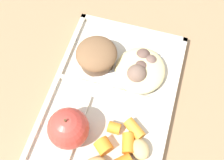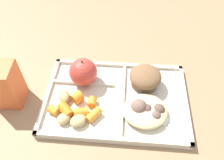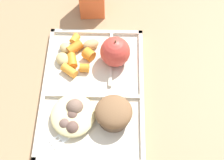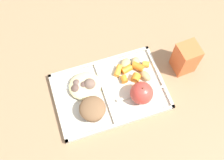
% 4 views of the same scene
% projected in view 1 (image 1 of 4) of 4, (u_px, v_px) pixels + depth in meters
% --- Properties ---
extents(ground, '(6.00, 6.00, 0.00)m').
position_uv_depth(ground, '(111.00, 102.00, 0.57)').
color(ground, '#997551').
extents(lunch_tray, '(0.34, 0.23, 0.02)m').
position_uv_depth(lunch_tray, '(110.00, 101.00, 0.56)').
color(lunch_tray, beige).
rests_on(lunch_tray, ground).
extents(green_apple, '(0.07, 0.07, 0.08)m').
position_uv_depth(green_apple, '(68.00, 128.00, 0.50)').
color(green_apple, '#C63D33').
rests_on(green_apple, lunch_tray).
extents(bran_muffin, '(0.08, 0.08, 0.05)m').
position_uv_depth(bran_muffin, '(97.00, 55.00, 0.57)').
color(bran_muffin, brown).
rests_on(bran_muffin, lunch_tray).
extents(carrot_slice_edge, '(0.04, 0.04, 0.02)m').
position_uv_depth(carrot_slice_edge, '(134.00, 129.00, 0.52)').
color(carrot_slice_edge, orange).
rests_on(carrot_slice_edge, lunch_tray).
extents(carrot_slice_small, '(0.02, 0.02, 0.02)m').
position_uv_depth(carrot_slice_small, '(114.00, 128.00, 0.53)').
color(carrot_slice_small, orange).
rests_on(carrot_slice_small, lunch_tray).
extents(carrot_slice_diagonal, '(0.04, 0.04, 0.03)m').
position_uv_depth(carrot_slice_diagonal, '(104.00, 146.00, 0.51)').
color(carrot_slice_diagonal, orange).
rests_on(carrot_slice_diagonal, lunch_tray).
extents(carrot_slice_back, '(0.04, 0.03, 0.02)m').
position_uv_depth(carrot_slice_back, '(128.00, 143.00, 0.51)').
color(carrot_slice_back, orange).
rests_on(carrot_slice_back, lunch_tray).
extents(potato_chunk_golden, '(0.05, 0.05, 0.02)m').
position_uv_depth(potato_chunk_golden, '(140.00, 149.00, 0.51)').
color(potato_chunk_golden, tan).
rests_on(potato_chunk_golden, lunch_tray).
extents(egg_noodle_pile, '(0.10, 0.10, 0.03)m').
position_uv_depth(egg_noodle_pile, '(140.00, 70.00, 0.58)').
color(egg_noodle_pile, beige).
rests_on(egg_noodle_pile, lunch_tray).
extents(meatball_center, '(0.03, 0.03, 0.03)m').
position_uv_depth(meatball_center, '(150.00, 62.00, 0.58)').
color(meatball_center, brown).
rests_on(meatball_center, lunch_tray).
extents(meatball_front, '(0.04, 0.04, 0.04)m').
position_uv_depth(meatball_front, '(137.00, 74.00, 0.56)').
color(meatball_front, '#755B4C').
rests_on(meatball_front, lunch_tray).
extents(meatball_side, '(0.03, 0.03, 0.03)m').
position_uv_depth(meatball_side, '(143.00, 56.00, 0.59)').
color(meatball_side, brown).
rests_on(meatball_side, lunch_tray).
extents(meatball_back, '(0.03, 0.03, 0.03)m').
position_uv_depth(meatball_back, '(141.00, 68.00, 0.58)').
color(meatball_back, brown).
rests_on(meatball_back, lunch_tray).
extents(plastic_fork, '(0.12, 0.13, 0.00)m').
position_uv_depth(plastic_fork, '(135.00, 63.00, 0.60)').
color(plastic_fork, white).
rests_on(plastic_fork, lunch_tray).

